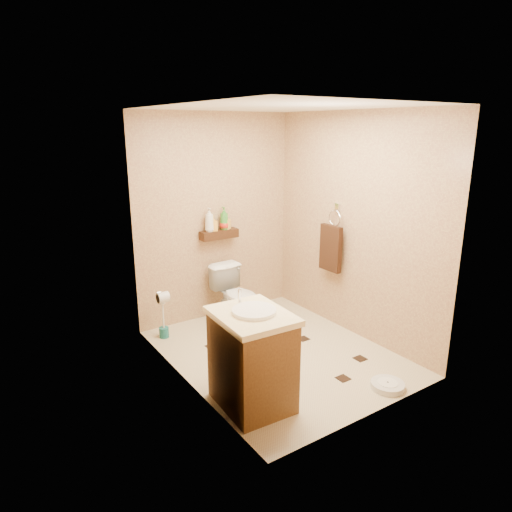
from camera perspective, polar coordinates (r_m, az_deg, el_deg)
ground at (r=4.78m, az=2.69°, el=-12.00°), size 2.50×2.50×0.00m
wall_back at (r=5.38m, az=-5.09°, el=4.75°), size 2.00×0.04×2.40m
wall_front at (r=3.46m, az=15.31°, el=-2.03°), size 2.00×0.04×2.40m
wall_left at (r=3.85m, az=-9.14°, el=0.14°), size 0.04×2.50×2.40m
wall_right at (r=4.99m, az=12.16°, el=3.60°), size 0.04×2.50×2.40m
ceiling at (r=4.23m, az=3.13°, el=18.14°), size 2.00×2.50×0.02m
wall_shelf at (r=5.35m, az=-4.63°, el=2.72°), size 0.46×0.14×0.10m
floor_accents at (r=4.77m, az=3.82°, el=-12.02°), size 1.22×1.42×0.01m
toilet at (r=5.28m, az=-2.35°, el=-5.10°), size 0.42×0.69×0.68m
vanity at (r=3.79m, az=-0.48°, el=-12.64°), size 0.58×0.70×0.94m
bathroom_scale at (r=4.35m, az=16.12°, el=-15.27°), size 0.33×0.33×0.06m
toilet_brush at (r=5.13m, az=-11.49°, el=-8.28°), size 0.11×0.11×0.46m
towel_ring at (r=5.17m, az=9.35°, el=1.24°), size 0.12×0.30×0.76m
toilet_paper at (r=4.63m, az=-11.56°, el=-5.09°), size 0.12×0.11×0.12m
bottle_a at (r=5.25m, az=-5.86°, el=4.53°), size 0.11×0.11×0.27m
bottle_b at (r=5.28m, az=-5.37°, el=4.10°), size 0.09×0.09×0.18m
bottle_c at (r=5.35m, az=-4.00°, el=4.10°), size 0.12×0.12×0.15m
bottle_d at (r=5.34m, az=-4.00°, el=4.73°), size 0.10×0.10×0.26m
bottle_e at (r=5.37m, az=-3.68°, el=4.29°), size 0.11×0.11×0.17m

